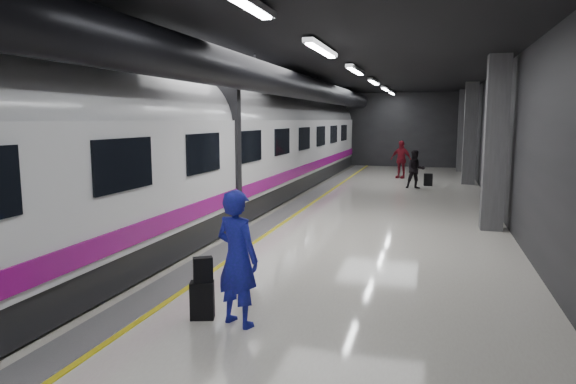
% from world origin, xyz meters
% --- Properties ---
extents(ground, '(40.00, 40.00, 0.00)m').
position_xyz_m(ground, '(0.00, 0.00, 0.00)').
color(ground, silver).
rests_on(ground, ground).
extents(platform_hall, '(10.02, 40.02, 4.51)m').
position_xyz_m(platform_hall, '(-0.29, 0.96, 3.54)').
color(platform_hall, black).
rests_on(platform_hall, ground).
extents(train, '(3.05, 38.00, 4.05)m').
position_xyz_m(train, '(-3.25, -0.00, 2.07)').
color(train, black).
rests_on(train, ground).
extents(traveler_main, '(0.82, 0.69, 1.93)m').
position_xyz_m(traveler_main, '(0.46, -5.76, 0.96)').
color(traveler_main, '#1F19BD').
rests_on(traveler_main, ground).
extents(suitcase_main, '(0.39, 0.31, 0.55)m').
position_xyz_m(suitcase_main, '(-0.12, -5.71, 0.28)').
color(suitcase_main, black).
rests_on(suitcase_main, ground).
extents(shoulder_bag, '(0.31, 0.27, 0.36)m').
position_xyz_m(shoulder_bag, '(-0.09, -5.70, 0.73)').
color(shoulder_bag, black).
rests_on(shoulder_bag, suitcase_main).
extents(traveler_far_a, '(0.90, 0.77, 1.61)m').
position_xyz_m(traveler_far_a, '(2.32, 9.72, 0.81)').
color(traveler_far_a, black).
rests_on(traveler_far_a, ground).
extents(traveler_far_b, '(1.17, 0.84, 1.85)m').
position_xyz_m(traveler_far_b, '(1.48, 13.54, 0.92)').
color(traveler_far_b, maroon).
rests_on(traveler_far_b, ground).
extents(suitcase_far, '(0.38, 0.27, 0.53)m').
position_xyz_m(suitcase_far, '(2.84, 10.86, 0.27)').
color(suitcase_far, black).
rests_on(suitcase_far, ground).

